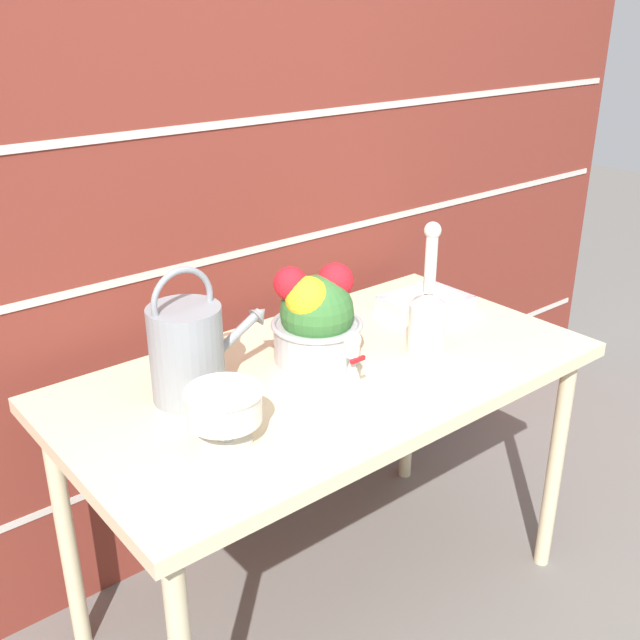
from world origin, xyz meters
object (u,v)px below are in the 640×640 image
Objects in this scene: figurine_vase at (352,373)px; wire_tray at (425,306)px; watering_can at (188,350)px; glass_decanter at (428,315)px; crystal_pedestal_bowl at (224,408)px; flower_planter at (316,318)px.

wire_tray is (0.52, 0.27, -0.06)m from figurine_vase.
watering_can is 0.61m from glass_decanter.
watering_can is at bearing 138.63° from figurine_vase.
crystal_pedestal_bowl is 0.63m from glass_decanter.
watering_can is 0.35m from flower_planter.
crystal_pedestal_bowl is (-0.04, -0.21, -0.04)m from watering_can.
flower_planter reaches higher than wire_tray.
crystal_pedestal_bowl is 0.43m from flower_planter.
flower_planter is at bearing 25.42° from crystal_pedestal_bowl.
crystal_pedestal_bowl is at bearing -101.44° from watering_can.
wire_tray is (0.45, 0.05, -0.10)m from flower_planter.
watering_can is 1.33× the size of wire_tray.
crystal_pedestal_bowl is at bearing -164.33° from wire_tray.
flower_planter is at bearing 147.94° from glass_decanter.
wire_tray is at bearing 26.92° from figurine_vase.
flower_planter is at bearing 72.01° from figurine_vase.
wire_tray is at bearing 1.63° from watering_can.
crystal_pedestal_bowl is 0.47× the size of glass_decanter.
figurine_vase is (-0.07, -0.21, -0.04)m from flower_planter.
watering_can is 1.93× the size of crystal_pedestal_bowl.
watering_can is 1.26× the size of flower_planter.
flower_planter is 0.23m from figurine_vase.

